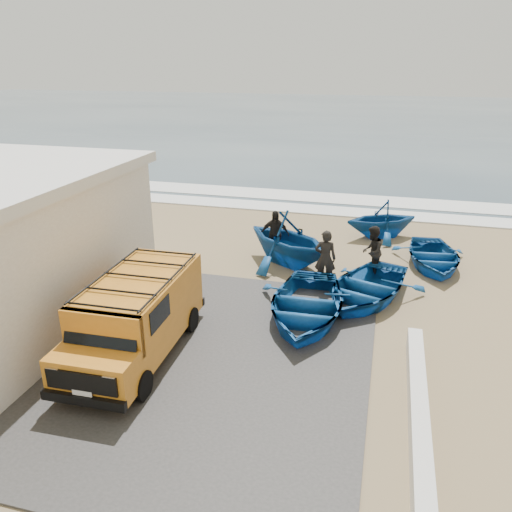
# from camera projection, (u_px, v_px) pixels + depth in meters

# --- Properties ---
(ground) EXTENTS (160.00, 160.00, 0.00)m
(ground) POSITION_uv_depth(u_px,v_px,m) (231.00, 323.00, 14.28)
(ground) COLOR #937C55
(slab) EXTENTS (12.00, 10.00, 0.05)m
(slab) POSITION_uv_depth(u_px,v_px,m) (135.00, 349.00, 12.95)
(slab) COLOR #403E3B
(slab) RESTS_ON ground
(ocean) EXTENTS (180.00, 88.00, 0.01)m
(ocean) POSITION_uv_depth(u_px,v_px,m) (361.00, 118.00, 64.61)
(ocean) COLOR #385166
(ocean) RESTS_ON ground
(surf_line) EXTENTS (180.00, 1.60, 0.06)m
(surf_line) POSITION_uv_depth(u_px,v_px,m) (303.00, 209.00, 25.05)
(surf_line) COLOR white
(surf_line) RESTS_ON ground
(surf_wash) EXTENTS (180.00, 2.20, 0.04)m
(surf_wash) POSITION_uv_depth(u_px,v_px,m) (311.00, 197.00, 27.30)
(surf_wash) COLOR white
(surf_wash) RESTS_ON ground
(parapet) EXTENTS (0.35, 6.00, 0.55)m
(parapet) POSITION_uv_depth(u_px,v_px,m) (418.00, 411.00, 10.28)
(parapet) COLOR silver
(parapet) RESTS_ON ground
(van) EXTENTS (2.08, 4.92, 2.09)m
(van) POSITION_uv_depth(u_px,v_px,m) (136.00, 314.00, 12.39)
(van) COLOR orange
(van) RESTS_ON ground
(boat_near_left) EXTENTS (3.33, 4.56, 0.92)m
(boat_near_left) POSITION_uv_depth(u_px,v_px,m) (306.00, 305.00, 14.32)
(boat_near_left) COLOR #135299
(boat_near_left) RESTS_ON ground
(boat_near_right) EXTENTS (4.19, 4.91, 0.86)m
(boat_near_right) POSITION_uv_depth(u_px,v_px,m) (366.00, 287.00, 15.49)
(boat_near_right) COLOR #135299
(boat_near_right) RESTS_ON ground
(boat_mid_left) EXTENTS (4.91, 4.75, 1.98)m
(boat_mid_left) POSITION_uv_depth(u_px,v_px,m) (288.00, 238.00, 18.03)
(boat_mid_left) COLOR #135299
(boat_mid_left) RESTS_ON ground
(boat_mid_right) EXTENTS (3.06, 4.00, 0.77)m
(boat_mid_right) POSITION_uv_depth(u_px,v_px,m) (433.00, 257.00, 18.01)
(boat_mid_right) COLOR #135299
(boat_mid_right) RESTS_ON ground
(boat_far_left) EXTENTS (3.94, 3.77, 1.61)m
(boat_far_left) POSITION_uv_depth(u_px,v_px,m) (382.00, 219.00, 20.88)
(boat_far_left) COLOR #135299
(boat_far_left) RESTS_ON ground
(fisherman_front) EXTENTS (0.72, 0.48, 1.93)m
(fisherman_front) POSITION_uv_depth(u_px,v_px,m) (325.00, 258.00, 16.30)
(fisherman_front) COLOR black
(fisherman_front) RESTS_ON ground
(fisherman_middle) EXTENTS (0.77, 0.94, 1.77)m
(fisherman_middle) POSITION_uv_depth(u_px,v_px,m) (372.00, 251.00, 17.12)
(fisherman_middle) COLOR black
(fisherman_middle) RESTS_ON ground
(fisherman_back) EXTENTS (1.15, 0.64, 1.85)m
(fisherman_back) POSITION_uv_depth(u_px,v_px,m) (275.00, 235.00, 18.63)
(fisherman_back) COLOR black
(fisherman_back) RESTS_ON ground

